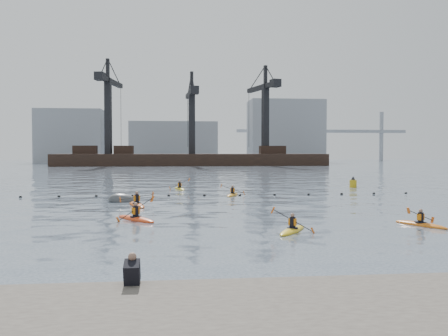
% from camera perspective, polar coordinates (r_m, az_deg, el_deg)
% --- Properties ---
extents(ground, '(400.00, 400.00, 0.00)m').
position_cam_1_polar(ground, '(18.38, 8.34, -9.80)').
color(ground, '#323F4A').
rests_on(ground, ground).
extents(float_line, '(33.24, 0.73, 0.24)m').
position_cam_1_polar(float_line, '(40.34, -0.25, -3.29)').
color(float_line, black).
rests_on(float_line, ground).
extents(barge_pier, '(72.00, 19.30, 29.50)m').
position_cam_1_polar(barge_pier, '(127.52, -3.99, 1.16)').
color(barge_pier, black).
rests_on(barge_pier, ground).
extents(skyline, '(141.00, 28.00, 22.00)m').
position_cam_1_polar(skyline, '(167.93, -3.61, 3.87)').
color(skyline, gray).
rests_on(skyline, ground).
extents(kayaker_0, '(2.59, 3.15, 1.38)m').
position_cam_1_polar(kayaker_0, '(26.53, -10.57, -5.93)').
color(kayaker_0, red).
rests_on(kayaker_0, ground).
extents(kayaker_1, '(2.16, 2.92, 1.22)m').
position_cam_1_polar(kayaker_1, '(22.61, 8.23, -7.33)').
color(kayaker_1, yellow).
rests_on(kayaker_1, ground).
extents(kayaker_2, '(2.34, 3.61, 1.14)m').
position_cam_1_polar(kayaker_2, '(33.35, -10.45, -4.30)').
color(kayaker_2, '#C54C12').
rests_on(kayaker_2, ground).
extents(kayaker_3, '(2.03, 3.12, 1.10)m').
position_cam_1_polar(kayaker_3, '(40.42, 1.03, -3.19)').
color(kayaker_3, orange).
rests_on(kayaker_3, ground).
extents(kayaker_4, '(1.93, 2.98, 1.10)m').
position_cam_1_polar(kayaker_4, '(26.09, 22.57, -6.21)').
color(kayaker_4, orange).
rests_on(kayaker_4, ground).
extents(kayaker_5, '(2.12, 3.15, 1.21)m').
position_cam_1_polar(kayaker_5, '(47.28, -5.36, -2.44)').
color(kayaker_5, gold).
rests_on(kayaker_5, ground).
extents(mooring_buoy, '(2.80, 2.05, 1.62)m').
position_cam_1_polar(mooring_buoy, '(36.33, -11.98, -3.97)').
color(mooring_buoy, '#3D4143').
rests_on(mooring_buoy, ground).
extents(nav_buoy, '(0.73, 0.73, 1.34)m').
position_cam_1_polar(nav_buoy, '(51.16, 15.27, -1.82)').
color(nav_buoy, gold).
rests_on(nav_buoy, ground).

